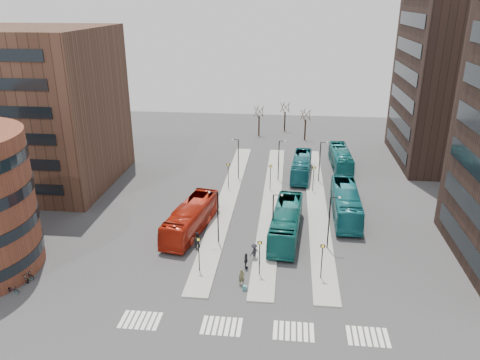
# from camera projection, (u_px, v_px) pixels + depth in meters

# --- Properties ---
(island_left) EXTENTS (2.50, 45.00, 0.15)m
(island_left) POSITION_uv_depth(u_px,v_px,m) (227.00, 199.00, 63.46)
(island_left) COLOR gray
(island_left) RESTS_ON ground
(island_mid) EXTENTS (2.50, 45.00, 0.15)m
(island_mid) POSITION_uv_depth(u_px,v_px,m) (272.00, 201.00, 62.86)
(island_mid) COLOR gray
(island_mid) RESTS_ON ground
(island_right) EXTENTS (2.50, 45.00, 0.15)m
(island_right) POSITION_uv_depth(u_px,v_px,m) (317.00, 203.00, 62.25)
(island_right) COLOR gray
(island_right) RESTS_ON ground
(suitcase) EXTENTS (0.43, 0.36, 0.49)m
(suitcase) POSITION_uv_depth(u_px,v_px,m) (245.00, 288.00, 43.81)
(suitcase) COLOR #241C9B
(suitcase) RESTS_ON ground
(red_bus) EXTENTS (4.89, 12.50, 3.40)m
(red_bus) POSITION_uv_depth(u_px,v_px,m) (191.00, 218.00, 54.39)
(red_bus) COLOR #A31D0C
(red_bus) RESTS_ON ground
(teal_bus_a) EXTENTS (3.89, 12.65, 3.47)m
(teal_bus_a) POSITION_uv_depth(u_px,v_px,m) (286.00, 222.00, 53.22)
(teal_bus_a) COLOR #125C59
(teal_bus_a) RESTS_ON ground
(teal_bus_b) EXTENTS (3.44, 11.31, 3.10)m
(teal_bus_b) POSITION_uv_depth(u_px,v_px,m) (301.00, 166.00, 71.42)
(teal_bus_b) COLOR #145C68
(teal_bus_b) RESTS_ON ground
(teal_bus_c) EXTENTS (3.21, 12.84, 3.56)m
(teal_bus_c) POSITION_uv_depth(u_px,v_px,m) (346.00, 203.00, 58.21)
(teal_bus_c) COLOR #15636B
(teal_bus_c) RESTS_ON ground
(teal_bus_d) EXTENTS (3.10, 11.47, 3.17)m
(teal_bus_d) POSITION_uv_depth(u_px,v_px,m) (341.00, 159.00, 74.72)
(teal_bus_d) COLOR #15676C
(teal_bus_d) RESTS_ON ground
(traveller) EXTENTS (0.71, 0.58, 1.68)m
(traveller) POSITION_uv_depth(u_px,v_px,m) (242.00, 277.00, 44.44)
(traveller) COLOR #4D4C2E
(traveller) RESTS_ON ground
(commuter_a) EXTENTS (1.07, 0.93, 1.88)m
(commuter_a) POSITION_uv_depth(u_px,v_px,m) (197.00, 240.00, 51.04)
(commuter_a) COLOR black
(commuter_a) RESTS_ON ground
(commuter_b) EXTENTS (0.46, 1.02, 1.71)m
(commuter_b) POSITION_uv_depth(u_px,v_px,m) (246.00, 261.00, 47.14)
(commuter_b) COLOR black
(commuter_b) RESTS_ON ground
(commuter_c) EXTENTS (1.23, 1.33, 1.80)m
(commuter_c) POSITION_uv_depth(u_px,v_px,m) (254.00, 252.00, 48.77)
(commuter_c) COLOR black
(commuter_c) RESTS_ON ground
(bicycle_near) EXTENTS (1.58, 0.73, 0.80)m
(bicycle_near) POSITION_uv_depth(u_px,v_px,m) (12.00, 290.00, 43.29)
(bicycle_near) COLOR gray
(bicycle_near) RESTS_ON ground
(bicycle_mid) EXTENTS (1.73, 1.01, 1.00)m
(bicycle_mid) POSITION_uv_depth(u_px,v_px,m) (23.00, 278.00, 44.97)
(bicycle_mid) COLOR gray
(bicycle_mid) RESTS_ON ground
(bicycle_far) EXTENTS (1.89, 0.75, 0.98)m
(bicycle_far) POSITION_uv_depth(u_px,v_px,m) (25.00, 275.00, 45.37)
(bicycle_far) COLOR gray
(bicycle_far) RESTS_ON ground
(crosswalk_stripes) EXTENTS (22.35, 2.40, 0.01)m
(crosswalk_stripes) POSITION_uv_depth(u_px,v_px,m) (254.00, 328.00, 38.84)
(crosswalk_stripes) COLOR silver
(crosswalk_stripes) RESTS_ON ground
(office_block) EXTENTS (25.00, 20.12, 22.00)m
(office_block) POSITION_uv_depth(u_px,v_px,m) (21.00, 108.00, 66.18)
(office_block) COLOR #4D3123
(office_block) RESTS_ON ground
(tower_far) EXTENTS (20.12, 20.00, 30.00)m
(tower_far) POSITION_uv_depth(u_px,v_px,m) (472.00, 70.00, 72.90)
(tower_far) COLOR black
(tower_far) RESTS_ON ground
(sign_poles) EXTENTS (12.45, 22.12, 3.65)m
(sign_poles) POSITION_uv_depth(u_px,v_px,m) (266.00, 207.00, 55.56)
(sign_poles) COLOR black
(sign_poles) RESTS_ON ground
(lamp_posts) EXTENTS (14.04, 20.24, 6.12)m
(lamp_posts) POSITION_uv_depth(u_px,v_px,m) (277.00, 183.00, 59.66)
(lamp_posts) COLOR black
(lamp_posts) RESTS_ON ground
(bare_trees) EXTENTS (10.97, 8.14, 5.90)m
(bare_trees) POSITION_uv_depth(u_px,v_px,m) (283.00, 122.00, 92.05)
(bare_trees) COLOR black
(bare_trees) RESTS_ON ground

